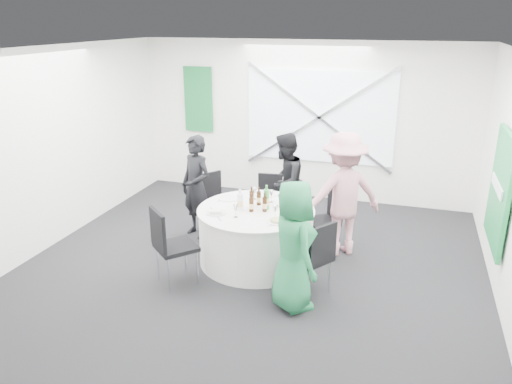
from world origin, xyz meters
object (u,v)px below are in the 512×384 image
(chair_front_left, at_px, (169,241))
(chair_front_right, at_px, (315,253))
(person_man_back_left, at_px, (196,187))
(clear_water_bottle, at_px, (240,202))
(green_water_bottle, at_px, (266,200))
(chair_back_right, at_px, (328,215))
(person_woman_pink, at_px, (343,194))
(chair_back, at_px, (269,198))
(person_man_back, at_px, (285,182))
(chair_back_left, at_px, (213,200))
(banquet_table, at_px, (256,235))
(person_woman_green, at_px, (294,246))

(chair_front_left, bearing_deg, chair_front_right, -128.68)
(person_man_back_left, relative_size, clear_water_bottle, 5.38)
(green_water_bottle, bearing_deg, clear_water_bottle, -158.00)
(chair_back_right, xyz_separation_m, chair_front_left, (-1.67, -1.57, 0.06))
(person_woman_pink, bearing_deg, chair_front_left, 8.84)
(chair_back, bearing_deg, chair_front_left, -115.86)
(person_man_back, bearing_deg, chair_back, -58.32)
(chair_back_left, height_order, chair_front_left, chair_front_left)
(banquet_table, relative_size, person_woman_green, 1.03)
(person_man_back_left, bearing_deg, banquet_table, 0.00)
(banquet_table, relative_size, chair_back, 1.78)
(banquet_table, relative_size, chair_front_left, 1.55)
(chair_front_left, bearing_deg, banquet_table, -90.00)
(person_man_back_left, bearing_deg, person_man_back, 55.36)
(chair_back_left, distance_m, chair_front_right, 2.21)
(chair_front_left, xyz_separation_m, person_man_back, (0.90, 2.13, 0.17))
(person_man_back, height_order, person_woman_green, person_man_back)
(person_man_back, bearing_deg, person_man_back_left, -57.65)
(clear_water_bottle, bearing_deg, person_woman_pink, 30.02)
(chair_back, height_order, person_man_back_left, person_man_back_left)
(chair_back, relative_size, clear_water_bottle, 3.05)
(chair_front_right, height_order, clear_water_bottle, clear_water_bottle)
(banquet_table, relative_size, person_woman_pink, 0.90)
(person_man_back, distance_m, green_water_bottle, 1.18)
(person_man_back_left, bearing_deg, green_water_bottle, 3.93)
(person_man_back_left, bearing_deg, chair_front_left, -52.31)
(chair_front_right, distance_m, green_water_bottle, 1.09)
(chair_back, relative_size, person_woman_green, 0.58)
(chair_back_left, relative_size, person_woman_pink, 0.55)
(person_woman_pink, relative_size, green_water_bottle, 5.19)
(person_woman_pink, distance_m, green_water_bottle, 1.09)
(person_man_back_left, bearing_deg, chair_back_right, 29.53)
(chair_back, height_order, chair_back_left, chair_back_left)
(chair_back, relative_size, chair_front_left, 0.87)
(chair_back, distance_m, person_man_back_left, 1.14)
(chair_front_left, xyz_separation_m, person_woman_green, (1.56, -0.01, 0.16))
(banquet_table, relative_size, green_water_bottle, 4.67)
(chair_back_right, xyz_separation_m, green_water_bottle, (-0.72, -0.62, 0.37))
(chair_back_right, height_order, chair_front_left, chair_front_left)
(person_woman_green, xyz_separation_m, clear_water_bottle, (-0.92, 0.84, 0.12))
(person_man_back_left, distance_m, clear_water_bottle, 1.13)
(chair_back_left, distance_m, clear_water_bottle, 1.06)
(person_man_back, distance_m, person_woman_green, 2.24)
(chair_back_right, bearing_deg, clear_water_bottle, -91.84)
(chair_back, distance_m, person_man_back, 0.35)
(person_man_back_left, xyz_separation_m, green_water_bottle, (1.24, -0.52, 0.12))
(banquet_table, height_order, chair_front_left, chair_front_left)
(banquet_table, distance_m, chair_back, 1.11)
(chair_back_left, xyz_separation_m, person_man_back_left, (-0.23, -0.10, 0.21))
(person_woman_green, bearing_deg, person_man_back_left, 12.81)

